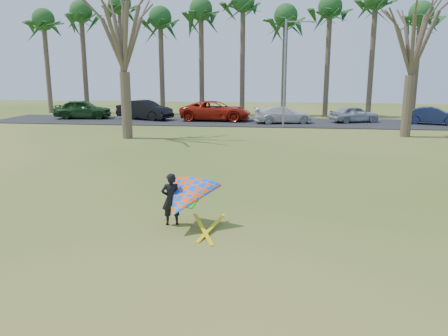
# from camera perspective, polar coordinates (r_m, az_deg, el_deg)

# --- Properties ---
(ground) EXTENTS (100.00, 100.00, 0.00)m
(ground) POSITION_cam_1_polar(r_m,az_deg,el_deg) (12.83, -1.17, -6.73)
(ground) COLOR #255412
(ground) RESTS_ON ground
(parking_strip) EXTENTS (46.00, 7.00, 0.06)m
(parking_strip) POSITION_cam_1_polar(r_m,az_deg,el_deg) (37.26, 4.62, 6.00)
(parking_strip) COLOR black
(parking_strip) RESTS_ON ground
(palm_0) EXTENTS (4.84, 4.84, 10.84)m
(palm_0) POSITION_cam_1_polar(r_m,az_deg,el_deg) (49.39, -22.51, 17.34)
(palm_0) COLOR brown
(palm_0) RESTS_ON ground
(palm_1) EXTENTS (4.84, 4.84, 11.54)m
(palm_1) POSITION_cam_1_polar(r_m,az_deg,el_deg) (47.66, -18.18, 18.68)
(palm_1) COLOR #46392A
(palm_1) RESTS_ON ground
(palm_2) EXTENTS (4.84, 4.84, 12.24)m
(palm_2) POSITION_cam_1_polar(r_m,az_deg,el_deg) (46.23, -13.47, 20.01)
(palm_2) COLOR brown
(palm_2) RESTS_ON ground
(palm_3) EXTENTS (4.84, 4.84, 10.84)m
(palm_3) POSITION_cam_1_polar(r_m,az_deg,el_deg) (44.85, -8.33, 18.70)
(palm_3) COLOR #4D3E2E
(palm_3) RESTS_ON ground
(palm_4) EXTENTS (4.84, 4.84, 11.54)m
(palm_4) POSITION_cam_1_polar(r_m,az_deg,el_deg) (44.04, -3.03, 19.82)
(palm_4) COLOR #47382A
(palm_4) RESTS_ON ground
(palm_5) EXTENTS (4.84, 4.84, 12.24)m
(palm_5) POSITION_cam_1_polar(r_m,az_deg,el_deg) (43.60, 2.50, 20.80)
(palm_5) COLOR #4D3F2E
(palm_5) RESTS_ON ground
(palm_6) EXTENTS (4.84, 4.84, 10.84)m
(palm_6) POSITION_cam_1_polar(r_m,az_deg,el_deg) (43.26, 8.07, 18.94)
(palm_6) COLOR #4B3C2D
(palm_6) RESTS_ON ground
(palm_7) EXTENTS (4.84, 4.84, 11.54)m
(palm_7) POSITION_cam_1_polar(r_m,az_deg,el_deg) (43.54, 13.69, 19.58)
(palm_7) COLOR #46382A
(palm_7) RESTS_ON ground
(palm_8) EXTENTS (4.84, 4.84, 12.24)m
(palm_8) POSITION_cam_1_polar(r_m,az_deg,el_deg) (44.20, 19.23, 20.04)
(palm_8) COLOR #4D3F2E
(palm_8) RESTS_ON ground
(palm_9) EXTENTS (4.84, 4.84, 10.84)m
(palm_9) POSITION_cam_1_polar(r_m,az_deg,el_deg) (44.94, 24.35, 17.76)
(palm_9) COLOR #4E3C2E
(palm_9) RESTS_ON ground
(bare_tree_left) EXTENTS (6.60, 6.60, 9.70)m
(bare_tree_left) POSITION_cam_1_polar(r_m,az_deg,el_deg) (28.84, -13.13, 17.54)
(bare_tree_left) COLOR brown
(bare_tree_left) RESTS_ON ground
(bare_tree_right) EXTENTS (6.27, 6.27, 9.21)m
(bare_tree_right) POSITION_cam_1_polar(r_m,az_deg,el_deg) (31.16, 23.58, 15.81)
(bare_tree_right) COLOR brown
(bare_tree_right) RESTS_ON ground
(streetlight) EXTENTS (2.28, 0.18, 8.00)m
(streetlight) POSITION_cam_1_polar(r_m,az_deg,el_deg) (33.98, 8.22, 12.78)
(streetlight) COLOR gray
(streetlight) RESTS_ON ground
(car_0) EXTENTS (5.22, 2.76, 1.69)m
(car_0) POSITION_cam_1_polar(r_m,az_deg,el_deg) (41.68, -17.95, 7.33)
(car_0) COLOR #193D18
(car_0) RESTS_ON parking_strip
(car_1) EXTENTS (5.41, 3.41, 1.68)m
(car_1) POSITION_cam_1_polar(r_m,az_deg,el_deg) (39.55, -10.34, 7.48)
(car_1) COLOR black
(car_1) RESTS_ON parking_strip
(car_2) EXTENTS (6.11, 2.88, 1.69)m
(car_2) POSITION_cam_1_polar(r_m,az_deg,el_deg) (38.03, -1.11, 7.49)
(car_2) COLOR #A91C0D
(car_2) RESTS_ON parking_strip
(car_3) EXTENTS (5.06, 2.89, 1.38)m
(car_3) POSITION_cam_1_polar(r_m,az_deg,el_deg) (36.52, 7.71, 6.93)
(car_3) COLOR silver
(car_3) RESTS_ON parking_strip
(car_4) EXTENTS (4.35, 2.95, 1.37)m
(car_4) POSITION_cam_1_polar(r_m,az_deg,el_deg) (38.36, 16.65, 6.78)
(car_4) COLOR #A7AEB5
(car_4) RESTS_ON parking_strip
(car_5) EXTENTS (4.43, 2.72, 1.38)m
(car_5) POSITION_cam_1_polar(r_m,az_deg,el_deg) (39.08, 25.64, 6.18)
(car_5) COLOR #162044
(car_5) RESTS_ON parking_strip
(kite_flyer) EXTENTS (2.13, 2.39, 2.02)m
(kite_flyer) POSITION_cam_1_polar(r_m,az_deg,el_deg) (11.95, -5.26, -4.02)
(kite_flyer) COLOR black
(kite_flyer) RESTS_ON ground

